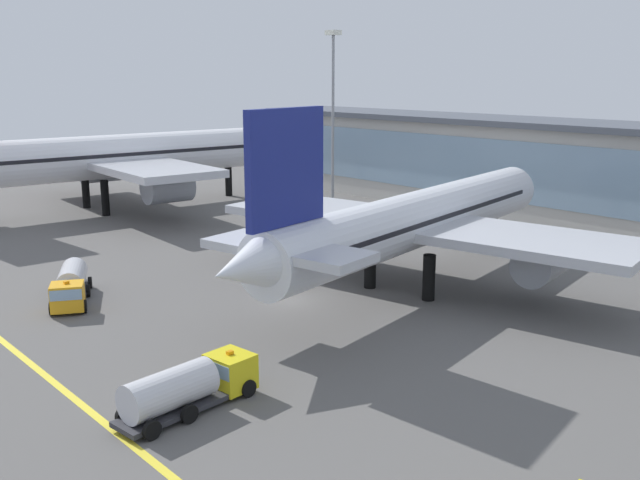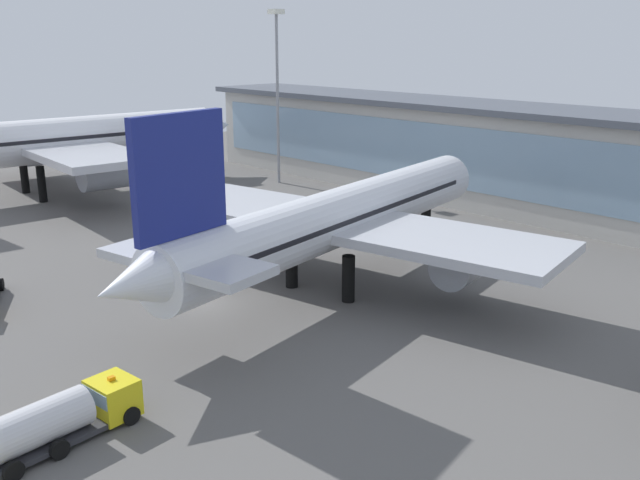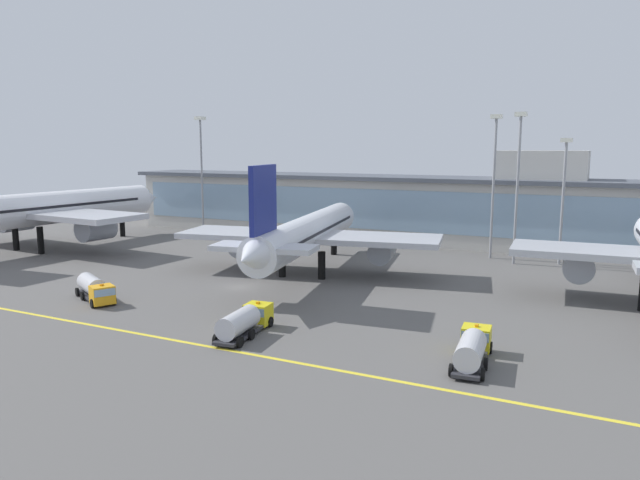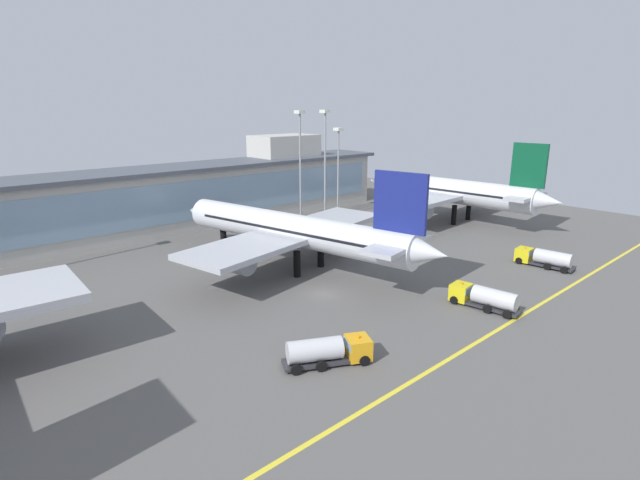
{
  "view_description": "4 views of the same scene",
  "coord_description": "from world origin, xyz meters",
  "px_view_note": "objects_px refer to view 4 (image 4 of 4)",
  "views": [
    {
      "loc": [
        46.28,
        -37.44,
        19.26
      ],
      "look_at": [
        -3.6,
        6.9,
        3.69
      ],
      "focal_mm": 40.11,
      "sensor_mm": 36.0,
      "label": 1
    },
    {
      "loc": [
        46.7,
        -30.24,
        21.59
      ],
      "look_at": [
        5.36,
        8.43,
        5.01
      ],
      "focal_mm": 38.88,
      "sensor_mm": 36.0,
      "label": 2
    },
    {
      "loc": [
        44.82,
        -65.88,
        19.09
      ],
      "look_at": [
        8.61,
        7.52,
        6.07
      ],
      "focal_mm": 32.83,
      "sensor_mm": 36.0,
      "label": 3
    },
    {
      "loc": [
        -42.36,
        -46.17,
        25.26
      ],
      "look_at": [
        3.94,
        4.84,
        6.16
      ],
      "focal_mm": 27.05,
      "sensor_mm": 36.0,
      "label": 4
    }
  ],
  "objects_px": {
    "airliner_far_right": "(452,191)",
    "apron_light_mast_far_east": "(325,150)",
    "apron_light_mast_west": "(300,150)",
    "airliner_near_right": "(294,231)",
    "apron_light_mast_centre": "(338,157)",
    "fuel_tanker_truck": "(542,258)",
    "baggage_tug_near": "(330,350)",
    "service_truck_far": "(482,297)"
  },
  "relations": [
    {
      "from": "baggage_tug_near",
      "to": "apron_light_mast_centre",
      "type": "xyz_separation_m",
      "value": [
        50.37,
        50.58,
        12.23
      ]
    },
    {
      "from": "fuel_tanker_truck",
      "to": "apron_light_mast_centre",
      "type": "height_order",
      "value": "apron_light_mast_centre"
    },
    {
      "from": "apron_light_mast_centre",
      "to": "apron_light_mast_far_east",
      "type": "distance_m",
      "value": 7.67
    },
    {
      "from": "baggage_tug_near",
      "to": "apron_light_mast_far_east",
      "type": "xyz_separation_m",
      "value": [
        43.57,
        47.85,
        14.51
      ]
    },
    {
      "from": "airliner_near_right",
      "to": "airliner_far_right",
      "type": "bearing_deg",
      "value": -98.32
    },
    {
      "from": "airliner_far_right",
      "to": "fuel_tanker_truck",
      "type": "xyz_separation_m",
      "value": [
        -17.6,
        -28.97,
        -5.2
      ]
    },
    {
      "from": "apron_light_mast_west",
      "to": "airliner_near_right",
      "type": "bearing_deg",
      "value": -131.77
    },
    {
      "from": "airliner_near_right",
      "to": "service_truck_far",
      "type": "height_order",
      "value": "airliner_near_right"
    },
    {
      "from": "airliner_near_right",
      "to": "apron_light_mast_centre",
      "type": "height_order",
      "value": "apron_light_mast_centre"
    },
    {
      "from": "fuel_tanker_truck",
      "to": "airliner_near_right",
      "type": "bearing_deg",
      "value": 43.5
    },
    {
      "from": "service_truck_far",
      "to": "apron_light_mast_centre",
      "type": "relative_size",
      "value": 0.45
    },
    {
      "from": "airliner_near_right",
      "to": "apron_light_mast_west",
      "type": "distance_m",
      "value": 35.38
    },
    {
      "from": "baggage_tug_near",
      "to": "airliner_near_right",
      "type": "bearing_deg",
      "value": 85.17
    },
    {
      "from": "airliner_near_right",
      "to": "apron_light_mast_west",
      "type": "height_order",
      "value": "apron_light_mast_west"
    },
    {
      "from": "airliner_far_right",
      "to": "service_truck_far",
      "type": "xyz_separation_m",
      "value": [
        -40.23,
        -31.14,
        -5.2
      ]
    },
    {
      "from": "airliner_near_right",
      "to": "fuel_tanker_truck",
      "type": "relative_size",
      "value": 5.55
    },
    {
      "from": "airliner_near_right",
      "to": "apron_light_mast_centre",
      "type": "bearing_deg",
      "value": -64.95
    },
    {
      "from": "airliner_far_right",
      "to": "apron_light_mast_west",
      "type": "xyz_separation_m",
      "value": [
        -25.39,
        23.1,
        9.25
      ]
    },
    {
      "from": "apron_light_mast_far_east",
      "to": "fuel_tanker_truck",
      "type": "bearing_deg",
      "value": -85.99
    },
    {
      "from": "fuel_tanker_truck",
      "to": "service_truck_far",
      "type": "distance_m",
      "value": 22.73
    },
    {
      "from": "fuel_tanker_truck",
      "to": "service_truck_far",
      "type": "bearing_deg",
      "value": 90.21
    },
    {
      "from": "airliner_near_right",
      "to": "baggage_tug_near",
      "type": "height_order",
      "value": "airliner_near_right"
    },
    {
      "from": "fuel_tanker_truck",
      "to": "apron_light_mast_centre",
      "type": "distance_m",
      "value": 52.89
    },
    {
      "from": "airliner_near_right",
      "to": "apron_light_mast_centre",
      "type": "relative_size",
      "value": 2.49
    },
    {
      "from": "airliner_far_right",
      "to": "apron_light_mast_far_east",
      "type": "distance_m",
      "value": 30.24
    },
    {
      "from": "fuel_tanker_truck",
      "to": "service_truck_far",
      "type": "height_order",
      "value": "same"
    },
    {
      "from": "airliner_near_right",
      "to": "apron_light_mast_centre",
      "type": "xyz_separation_m",
      "value": [
        33.84,
        24.65,
        7.53
      ]
    },
    {
      "from": "airliner_far_right",
      "to": "apron_light_mast_centre",
      "type": "bearing_deg",
      "value": 29.06
    },
    {
      "from": "airliner_far_right",
      "to": "baggage_tug_near",
      "type": "distance_m",
      "value": 70.66
    },
    {
      "from": "fuel_tanker_truck",
      "to": "apron_light_mast_far_east",
      "type": "height_order",
      "value": "apron_light_mast_far_east"
    },
    {
      "from": "airliner_far_right",
      "to": "apron_light_mast_far_east",
      "type": "relative_size",
      "value": 1.93
    },
    {
      "from": "fuel_tanker_truck",
      "to": "apron_light_mast_far_east",
      "type": "distance_m",
      "value": 50.85
    },
    {
      "from": "airliner_far_right",
      "to": "apron_light_mast_west",
      "type": "bearing_deg",
      "value": 44.35
    },
    {
      "from": "airliner_far_right",
      "to": "fuel_tanker_truck",
      "type": "bearing_deg",
      "value": 145.35
    },
    {
      "from": "service_truck_far",
      "to": "apron_light_mast_far_east",
      "type": "relative_size",
      "value": 0.38
    },
    {
      "from": "fuel_tanker_truck",
      "to": "apron_light_mast_west",
      "type": "xyz_separation_m",
      "value": [
        -7.79,
        52.07,
        14.44
      ]
    },
    {
      "from": "service_truck_far",
      "to": "apron_light_mast_centre",
      "type": "height_order",
      "value": "apron_light_mast_centre"
    },
    {
      "from": "apron_light_mast_west",
      "to": "apron_light_mast_far_east",
      "type": "height_order",
      "value": "apron_light_mast_far_east"
    },
    {
      "from": "baggage_tug_near",
      "to": "apron_light_mast_far_east",
      "type": "bearing_deg",
      "value": 75.36
    },
    {
      "from": "service_truck_far",
      "to": "airliner_far_right",
      "type": "bearing_deg",
      "value": -58.82
    },
    {
      "from": "airliner_far_right",
      "to": "apron_light_mast_centre",
      "type": "relative_size",
      "value": 2.32
    },
    {
      "from": "service_truck_far",
      "to": "airliner_near_right",
      "type": "bearing_deg",
      "value": 8.61
    }
  ]
}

